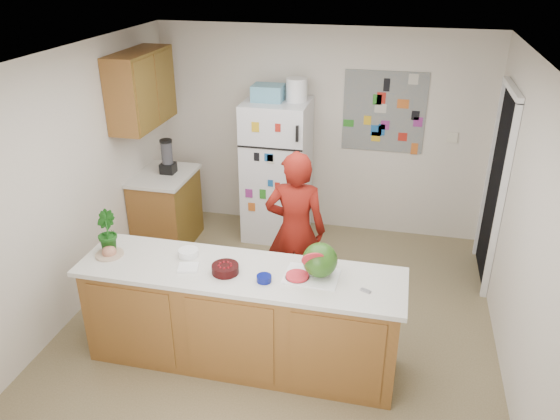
% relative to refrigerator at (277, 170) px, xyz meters
% --- Properties ---
extents(floor, '(4.00, 4.50, 0.02)m').
position_rel_refrigerator_xyz_m(floor, '(0.45, -1.88, -0.86)').
color(floor, brown).
rests_on(floor, ground).
extents(wall_back, '(4.00, 0.02, 2.50)m').
position_rel_refrigerator_xyz_m(wall_back, '(0.45, 0.38, 0.40)').
color(wall_back, beige).
rests_on(wall_back, ground).
extents(wall_left, '(0.02, 4.50, 2.50)m').
position_rel_refrigerator_xyz_m(wall_left, '(-1.56, -1.88, 0.40)').
color(wall_left, beige).
rests_on(wall_left, ground).
extents(wall_right, '(0.02, 4.50, 2.50)m').
position_rel_refrigerator_xyz_m(wall_right, '(2.46, -1.88, 0.40)').
color(wall_right, beige).
rests_on(wall_right, ground).
extents(ceiling, '(4.00, 4.50, 0.02)m').
position_rel_refrigerator_xyz_m(ceiling, '(0.45, -1.88, 1.66)').
color(ceiling, white).
rests_on(ceiling, wall_back).
extents(doorway, '(0.03, 0.85, 2.04)m').
position_rel_refrigerator_xyz_m(doorway, '(2.44, -0.43, 0.17)').
color(doorway, black).
rests_on(doorway, ground).
extents(peninsula_base, '(2.60, 0.62, 0.88)m').
position_rel_refrigerator_xyz_m(peninsula_base, '(0.25, -2.38, -0.41)').
color(peninsula_base, brown).
rests_on(peninsula_base, floor).
extents(peninsula_top, '(2.68, 0.70, 0.04)m').
position_rel_refrigerator_xyz_m(peninsula_top, '(0.25, -2.38, 0.05)').
color(peninsula_top, silver).
rests_on(peninsula_top, peninsula_base).
extents(side_counter_base, '(0.60, 0.80, 0.86)m').
position_rel_refrigerator_xyz_m(side_counter_base, '(-1.24, -0.53, -0.42)').
color(side_counter_base, brown).
rests_on(side_counter_base, floor).
extents(side_counter_top, '(0.64, 0.84, 0.04)m').
position_rel_refrigerator_xyz_m(side_counter_top, '(-1.24, -0.53, 0.03)').
color(side_counter_top, silver).
rests_on(side_counter_top, side_counter_base).
extents(upper_cabinets, '(0.35, 1.00, 0.80)m').
position_rel_refrigerator_xyz_m(upper_cabinets, '(-1.37, -0.58, 1.05)').
color(upper_cabinets, brown).
rests_on(upper_cabinets, wall_left).
extents(refrigerator, '(0.75, 0.70, 1.70)m').
position_rel_refrigerator_xyz_m(refrigerator, '(0.00, 0.00, 0.00)').
color(refrigerator, silver).
rests_on(refrigerator, floor).
extents(fridge_top_bin, '(0.35, 0.28, 0.18)m').
position_rel_refrigerator_xyz_m(fridge_top_bin, '(-0.10, 0.00, 0.94)').
color(fridge_top_bin, '#5999B2').
rests_on(fridge_top_bin, refrigerator).
extents(photo_collage, '(0.95, 0.01, 0.95)m').
position_rel_refrigerator_xyz_m(photo_collage, '(1.20, 0.36, 0.70)').
color(photo_collage, slate).
rests_on(photo_collage, wall_back).
extents(person, '(0.62, 0.44, 1.62)m').
position_rel_refrigerator_xyz_m(person, '(0.52, -1.41, -0.04)').
color(person, maroon).
rests_on(person, floor).
extents(blender_appliance, '(0.13, 0.13, 0.38)m').
position_rel_refrigerator_xyz_m(blender_appliance, '(-1.19, -0.48, 0.24)').
color(blender_appliance, black).
rests_on(blender_appliance, side_counter_top).
extents(cutting_board, '(0.44, 0.33, 0.01)m').
position_rel_refrigerator_xyz_m(cutting_board, '(0.84, -2.34, 0.08)').
color(cutting_board, silver).
rests_on(cutting_board, peninsula_top).
extents(watermelon, '(0.28, 0.28, 0.28)m').
position_rel_refrigerator_xyz_m(watermelon, '(0.90, -2.32, 0.22)').
color(watermelon, '#275915').
rests_on(watermelon, cutting_board).
extents(watermelon_slice, '(0.18, 0.18, 0.02)m').
position_rel_refrigerator_xyz_m(watermelon_slice, '(0.73, -2.39, 0.09)').
color(watermelon_slice, red).
rests_on(watermelon_slice, cutting_board).
extents(cherry_bowl, '(0.22, 0.22, 0.07)m').
position_rel_refrigerator_xyz_m(cherry_bowl, '(0.15, -2.44, 0.11)').
color(cherry_bowl, black).
rests_on(cherry_bowl, peninsula_top).
extents(white_bowl, '(0.21, 0.21, 0.06)m').
position_rel_refrigerator_xyz_m(white_bowl, '(-0.23, -2.26, 0.10)').
color(white_bowl, silver).
rests_on(white_bowl, peninsula_top).
extents(cobalt_bowl, '(0.15, 0.15, 0.05)m').
position_rel_refrigerator_xyz_m(cobalt_bowl, '(0.49, -2.49, 0.10)').
color(cobalt_bowl, '#070E5C').
rests_on(cobalt_bowl, peninsula_top).
extents(plate, '(0.29, 0.29, 0.02)m').
position_rel_refrigerator_xyz_m(plate, '(-0.89, -2.40, 0.08)').
color(plate, '#BAAA8F').
rests_on(plate, peninsula_top).
extents(paper_towel, '(0.19, 0.18, 0.02)m').
position_rel_refrigerator_xyz_m(paper_towel, '(-0.16, -2.45, 0.08)').
color(paper_towel, silver).
rests_on(paper_towel, peninsula_top).
extents(keys, '(0.09, 0.07, 0.01)m').
position_rel_refrigerator_xyz_m(keys, '(1.27, -2.45, 0.08)').
color(keys, gray).
rests_on(keys, peninsula_top).
extents(potted_plant, '(0.26, 0.25, 0.36)m').
position_rel_refrigerator_xyz_m(potted_plant, '(-0.94, -2.33, 0.25)').
color(potted_plant, '#0E4315').
rests_on(potted_plant, peninsula_top).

